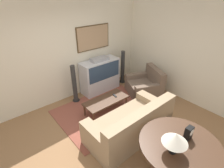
# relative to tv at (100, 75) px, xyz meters

# --- Properties ---
(ground_plane) EXTENTS (12.00, 12.00, 0.00)m
(ground_plane) POSITION_rel_tv_xyz_m (-1.02, -1.81, -0.52)
(ground_plane) COLOR #8E6642
(wall_back) EXTENTS (12.00, 0.10, 2.70)m
(wall_back) POSITION_rel_tv_xyz_m (-1.00, 0.32, 0.84)
(wall_back) COLOR beige
(wall_back) RESTS_ON ground_plane
(wall_right) EXTENTS (0.06, 12.00, 2.70)m
(wall_right) POSITION_rel_tv_xyz_m (1.61, -1.81, 0.83)
(wall_right) COLOR beige
(wall_right) RESTS_ON ground_plane
(area_rug) EXTENTS (2.45, 1.84, 0.01)m
(area_rug) POSITION_rel_tv_xyz_m (-0.53, -0.93, -0.51)
(area_rug) COLOR brown
(area_rug) RESTS_ON ground_plane
(tv) EXTENTS (1.20, 0.49, 1.10)m
(tv) POSITION_rel_tv_xyz_m (0.00, 0.00, 0.00)
(tv) COLOR silver
(tv) RESTS_ON ground_plane
(couch) EXTENTS (1.92, 0.96, 0.85)m
(couch) POSITION_rel_tv_xyz_m (-0.67, -2.01, -0.22)
(couch) COLOR #9E8466
(couch) RESTS_ON ground_plane
(armchair) EXTENTS (1.18, 1.22, 0.83)m
(armchair) POSITION_rel_tv_xyz_m (0.89, -1.06, -0.25)
(armchair) COLOR brown
(armchair) RESTS_ON ground_plane
(coffee_table) EXTENTS (1.16, 0.51, 0.38)m
(coffee_table) POSITION_rel_tv_xyz_m (-0.56, -1.00, -0.17)
(coffee_table) COLOR #472D1E
(coffee_table) RESTS_ON ground_plane
(console_table) EXTENTS (1.30, 1.30, 0.73)m
(console_table) POSITION_rel_tv_xyz_m (-0.73, -3.14, 0.16)
(console_table) COLOR #472D1E
(console_table) RESTS_ON ground_plane
(table_lamp) EXTENTS (0.38, 0.38, 0.37)m
(table_lamp) POSITION_rel_tv_xyz_m (-0.97, -3.15, 0.50)
(table_lamp) COLOR black
(table_lamp) RESTS_ON console_table
(mantel_clock) EXTENTS (0.14, 0.10, 0.23)m
(mantel_clock) POSITION_rel_tv_xyz_m (-0.54, -3.15, 0.33)
(mantel_clock) COLOR black
(mantel_clock) RESTS_ON console_table
(remote) EXTENTS (0.07, 0.17, 0.02)m
(remote) POSITION_rel_tv_xyz_m (-0.27, -1.01, -0.12)
(remote) COLOR black
(remote) RESTS_ON coffee_table
(speaker_tower_left) EXTENTS (0.21, 0.21, 1.11)m
(speaker_tower_left) POSITION_rel_tv_xyz_m (-0.91, -0.04, 0.01)
(speaker_tower_left) COLOR black
(speaker_tower_left) RESTS_ON ground_plane
(speaker_tower_right) EXTENTS (0.21, 0.21, 1.11)m
(speaker_tower_right) POSITION_rel_tv_xyz_m (0.91, -0.04, 0.01)
(speaker_tower_right) COLOR black
(speaker_tower_right) RESTS_ON ground_plane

